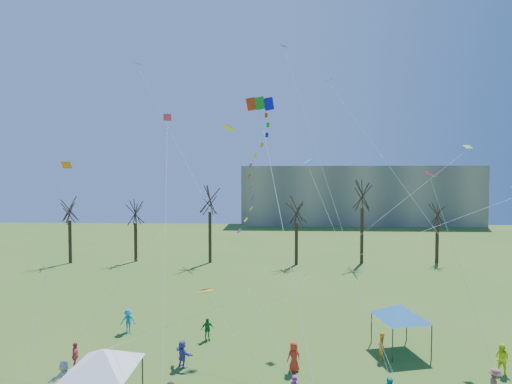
{
  "coord_description": "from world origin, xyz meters",
  "views": [
    {
      "loc": [
        -0.72,
        -13.0,
        11.63
      ],
      "look_at": [
        -1.46,
        5.0,
        11.0
      ],
      "focal_mm": 25.0,
      "sensor_mm": 36.0,
      "label": 1
    }
  ],
  "objects_px": {
    "distant_building": "(357,195)",
    "canopy_tent_white": "(103,359)",
    "big_box_kite": "(259,174)",
    "canopy_tent_blue": "(400,311)"
  },
  "relations": [
    {
      "from": "distant_building",
      "to": "canopy_tent_white",
      "type": "height_order",
      "value": "distant_building"
    },
    {
      "from": "big_box_kite",
      "to": "canopy_tent_white",
      "type": "height_order",
      "value": "big_box_kite"
    },
    {
      "from": "canopy_tent_blue",
      "to": "canopy_tent_white",
      "type": "bearing_deg",
      "value": -156.74
    },
    {
      "from": "big_box_kite",
      "to": "canopy_tent_white",
      "type": "distance_m",
      "value": 12.83
    },
    {
      "from": "big_box_kite",
      "to": "distant_building",
      "type": "bearing_deg",
      "value": 72.26
    },
    {
      "from": "distant_building",
      "to": "big_box_kite",
      "type": "bearing_deg",
      "value": -107.74
    },
    {
      "from": "distant_building",
      "to": "big_box_kite",
      "type": "distance_m",
      "value": 77.01
    },
    {
      "from": "canopy_tent_white",
      "to": "canopy_tent_blue",
      "type": "height_order",
      "value": "canopy_tent_white"
    },
    {
      "from": "big_box_kite",
      "to": "canopy_tent_blue",
      "type": "relative_size",
      "value": 4.47
    },
    {
      "from": "distant_building",
      "to": "canopy_tent_white",
      "type": "xyz_separation_m",
      "value": [
        -30.96,
        -78.09,
        -4.7
      ]
    }
  ]
}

